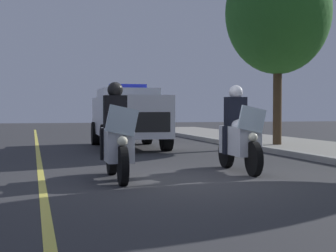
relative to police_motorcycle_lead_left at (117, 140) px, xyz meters
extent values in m
plane|color=#333335|center=(0.52, 1.20, -0.70)|extent=(80.00, 80.00, 0.00)
cube|color=#E0D14C|center=(0.52, -1.28, -0.70)|extent=(48.00, 0.12, 0.01)
cylinder|color=black|center=(0.76, -0.02, -0.38)|extent=(0.64, 0.14, 0.64)
cylinder|color=black|center=(-0.74, 0.02, -0.38)|extent=(0.64, 0.16, 0.64)
cube|color=silver|center=(0.03, 0.00, -0.08)|extent=(1.21, 0.47, 0.56)
ellipsoid|color=silver|center=(0.08, 0.00, 0.22)|extent=(0.57, 0.34, 0.24)
cube|color=silver|center=(0.66, -0.02, 0.35)|extent=(0.08, 0.56, 0.53)
sphere|color=#F9F4CC|center=(0.72, -0.02, 0.02)|extent=(0.17, 0.17, 0.17)
sphere|color=red|center=(0.53, -0.17, 0.28)|extent=(0.09, 0.09, 0.09)
sphere|color=#1933F2|center=(0.54, 0.15, 0.28)|extent=(0.09, 0.09, 0.09)
cube|color=black|center=(-0.20, 0.01, 0.48)|extent=(0.29, 0.41, 0.60)
cube|color=black|center=(-0.13, 0.20, -0.08)|extent=(0.18, 0.14, 0.56)
cube|color=black|center=(-0.14, -0.20, -0.08)|extent=(0.18, 0.14, 0.56)
sphere|color=black|center=(-0.18, 0.00, 0.88)|extent=(0.28, 0.28, 0.28)
cylinder|color=black|center=(0.21, 2.50, -0.38)|extent=(0.64, 0.14, 0.64)
cylinder|color=black|center=(-1.29, 2.54, -0.38)|extent=(0.64, 0.16, 0.64)
cube|color=silver|center=(-0.52, 2.52, -0.08)|extent=(1.21, 0.47, 0.56)
ellipsoid|color=silver|center=(-0.47, 2.52, 0.22)|extent=(0.57, 0.34, 0.24)
cube|color=silver|center=(0.11, 2.51, 0.35)|extent=(0.08, 0.56, 0.53)
sphere|color=#F9F4CC|center=(0.17, 2.50, 0.02)|extent=(0.17, 0.17, 0.17)
sphere|color=red|center=(-0.02, 2.35, 0.28)|extent=(0.09, 0.09, 0.09)
sphere|color=#1933F2|center=(-0.01, 2.67, 0.28)|extent=(0.09, 0.09, 0.09)
cube|color=black|center=(-0.75, 2.53, 0.48)|extent=(0.29, 0.41, 0.60)
cube|color=black|center=(-0.68, 2.73, -0.08)|extent=(0.18, 0.14, 0.56)
cube|color=black|center=(-0.69, 2.33, -0.08)|extent=(0.18, 0.14, 0.56)
sphere|color=silver|center=(-0.73, 2.53, 0.88)|extent=(0.28, 0.28, 0.28)
cube|color=silver|center=(-7.48, 1.57, 0.32)|extent=(4.95, 2.03, 1.24)
cube|color=silver|center=(-7.78, 1.57, 1.02)|extent=(2.45, 1.81, 0.36)
cube|color=#2633D8|center=(-7.58, 1.57, 1.28)|extent=(0.31, 1.21, 0.14)
cube|color=black|center=(-5.08, 1.50, 0.18)|extent=(0.16, 1.62, 0.56)
cylinder|color=black|center=(-5.90, 2.42, -0.30)|extent=(0.81, 0.30, 0.80)
cylinder|color=black|center=(-5.95, 0.62, -0.30)|extent=(0.81, 0.30, 0.80)
cylinder|color=black|center=(-9.00, 2.51, -0.30)|extent=(0.81, 0.30, 0.80)
cylinder|color=black|center=(-9.05, 0.71, -0.30)|extent=(0.81, 0.30, 0.80)
cylinder|color=#42301E|center=(-6.32, 6.23, 0.85)|extent=(0.28, 0.28, 2.89)
ellipsoid|color=#286023|center=(-6.32, 6.23, 3.65)|extent=(3.38, 3.38, 3.94)
camera|label=1|loc=(8.99, -1.42, 0.53)|focal=55.50mm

